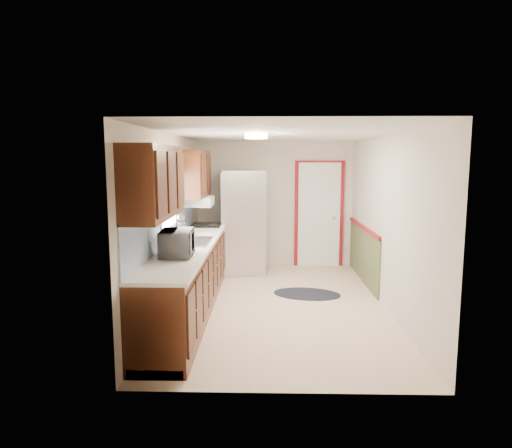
{
  "coord_description": "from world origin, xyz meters",
  "views": [
    {
      "loc": [
        -0.16,
        -6.3,
        2.05
      ],
      "look_at": [
        -0.31,
        0.09,
        1.15
      ],
      "focal_mm": 32.0,
      "sensor_mm": 36.0,
      "label": 1
    }
  ],
  "objects": [
    {
      "name": "room_shell",
      "position": [
        0.0,
        0.0,
        1.2
      ],
      "size": [
        3.2,
        5.2,
        2.52
      ],
      "color": "beige",
      "rests_on": "ground"
    },
    {
      "name": "ceiling_fixture",
      "position": [
        -0.3,
        -0.2,
        2.36
      ],
      "size": [
        0.3,
        0.3,
        0.06
      ],
      "primitive_type": "cylinder",
      "color": "#FFD88C",
      "rests_on": "room_shell"
    },
    {
      "name": "rug",
      "position": [
        0.47,
        0.52,
        0.01
      ],
      "size": [
        1.14,
        0.86,
        0.01
      ],
      "primitive_type": "ellipsoid",
      "rotation": [
        0.0,
        0.0,
        -0.2
      ],
      "color": "black",
      "rests_on": "ground"
    },
    {
      "name": "back_wall_trim",
      "position": [
        0.99,
        2.21,
        0.89
      ],
      "size": [
        1.12,
        2.3,
        2.08
      ],
      "color": "maroon",
      "rests_on": "ground"
    },
    {
      "name": "cooktop",
      "position": [
        -1.19,
        1.4,
        0.95
      ],
      "size": [
        0.51,
        0.61,
        0.02
      ],
      "primitive_type": "cube",
      "color": "black",
      "rests_on": "kitchen_run"
    },
    {
      "name": "microwave",
      "position": [
        -1.2,
        -1.1,
        1.12
      ],
      "size": [
        0.34,
        0.56,
        0.37
      ],
      "primitive_type": "imported",
      "rotation": [
        0.0,
        0.0,
        1.64
      ],
      "color": "white",
      "rests_on": "kitchen_run"
    },
    {
      "name": "kitchen_run",
      "position": [
        -1.24,
        -0.29,
        0.81
      ],
      "size": [
        0.63,
        4.0,
        2.2
      ],
      "color": "#3B1A0D",
      "rests_on": "ground"
    },
    {
      "name": "refrigerator",
      "position": [
        -0.59,
        1.91,
        0.93
      ],
      "size": [
        0.87,
        0.83,
        1.87
      ],
      "rotation": [
        0.0,
        0.0,
        0.13
      ],
      "color": "#B7B7BC",
      "rests_on": "ground"
    }
  ]
}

